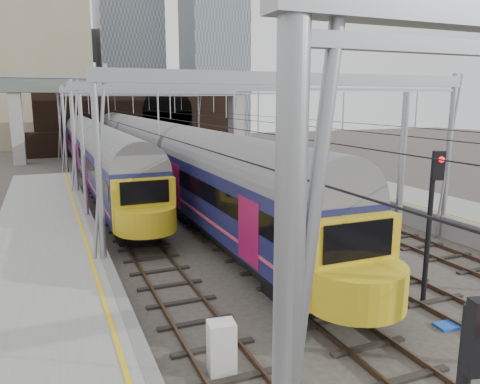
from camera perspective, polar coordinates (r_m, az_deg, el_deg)
name	(u,v)px	position (r m, az deg, el deg)	size (l,w,h in m)	color
ground	(440,344)	(14.97, 23.18, -16.69)	(160.00, 160.00, 0.00)	#38332D
platform_left	(49,357)	(13.08, -22.30, -18.11)	(4.32, 55.00, 1.12)	gray
tracks	(238,220)	(26.81, -0.26, -3.39)	(14.40, 80.00, 0.22)	#4C3828
overhead_line	(201,103)	(32.04, -4.76, 10.80)	(16.80, 80.00, 8.00)	gray
retaining_wall	(139,119)	(62.01, -12.26, 8.70)	(28.00, 2.75, 9.00)	#2F1F15
overbridge	(135,95)	(55.88, -12.69, 11.45)	(28.00, 3.00, 9.25)	gray
city_skyline	(122,34)	(81.13, -14.20, 18.19)	(37.50, 27.50, 60.00)	tan
train_main	(133,142)	(46.94, -12.94, 5.91)	(3.10, 71.62, 5.23)	black
train_second	(91,146)	(45.63, -17.72, 5.36)	(2.90, 50.24, 4.95)	black
signal_near_centre	(432,209)	(16.60, 22.34, -1.97)	(0.41, 0.48, 5.17)	black
relay_cabinet	(222,347)	(12.36, -2.26, -18.38)	(0.68, 0.56, 1.35)	silver
equip_cover_c	(448,326)	(16.03, 24.01, -14.66)	(0.76, 0.53, 0.09)	blue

